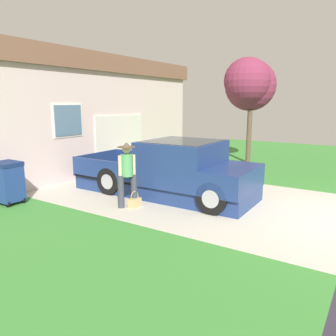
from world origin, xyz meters
TOP-DOWN VIEW (x-y plane):
  - pickup_truck at (-0.15, 4.48)m, footprint 2.24×5.39m
  - person_with_hat at (-1.70, 5.02)m, footprint 0.47×0.46m
  - handbag at (-1.62, 4.86)m, footprint 0.33×0.20m
  - house_with_garage at (1.94, 11.91)m, footprint 10.41×7.09m
  - front_yard_tree at (6.15, 4.73)m, footprint 2.70×2.21m
  - wheeled_trash_bin at (-3.22, 7.86)m, footprint 0.60×0.72m

SIDE VIEW (x-z plane):
  - handbag at x=-1.62m, z-range -0.08..0.34m
  - wheeled_trash_bin at x=-3.22m, z-range 0.04..1.17m
  - pickup_truck at x=-0.15m, z-range -0.09..1.52m
  - person_with_hat at x=-1.70m, z-range 0.08..1.76m
  - house_with_garage at x=1.94m, z-range 0.02..4.45m
  - front_yard_tree at x=6.15m, z-range 1.18..5.68m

